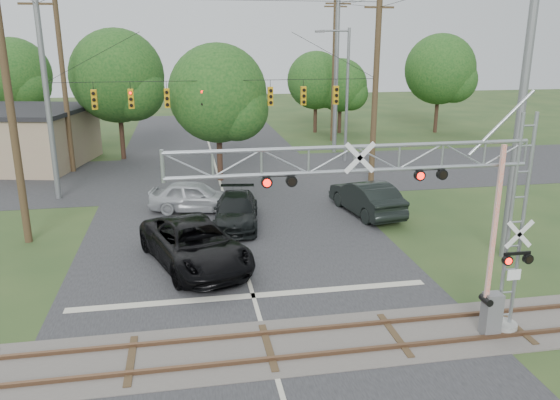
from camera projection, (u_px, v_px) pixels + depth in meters
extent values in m
plane|color=#263F1D|center=(280.00, 389.00, 14.47)|extent=(160.00, 160.00, 0.00)
cube|color=#252527|center=(240.00, 250.00, 23.91)|extent=(14.00, 90.00, 0.02)
cube|color=#252527|center=(218.00, 175.00, 37.12)|extent=(90.00, 12.00, 0.02)
cube|color=#554F4A|center=(268.00, 348.00, 16.35)|extent=(90.00, 3.20, 0.05)
cube|color=brown|center=(272.00, 359.00, 15.65)|extent=(90.00, 0.12, 0.14)
cube|color=brown|center=(265.00, 333.00, 17.01)|extent=(90.00, 0.12, 0.14)
cylinder|color=gray|center=(503.00, 327.00, 17.30)|extent=(0.87, 0.87, 0.29)
cube|color=silver|center=(514.00, 275.00, 16.47)|extent=(0.43, 0.03, 0.34)
cube|color=slate|center=(491.00, 315.00, 16.86)|extent=(0.53, 0.43, 1.44)
cube|color=red|center=(495.00, 226.00, 15.98)|extent=(0.13, 0.09, 4.82)
cylinder|color=slate|center=(47.00, 99.00, 30.11)|extent=(0.32, 0.32, 11.50)
cylinder|color=#41331E|center=(375.00, 93.00, 33.33)|extent=(0.36, 0.36, 11.50)
cylinder|color=black|center=(219.00, 81.00, 31.48)|extent=(19.00, 0.03, 0.03)
cube|color=#CA8F0E|center=(94.00, 99.00, 30.56)|extent=(0.30, 0.30, 1.10)
cube|color=#CA8F0E|center=(131.00, 99.00, 30.90)|extent=(0.30, 0.30, 1.10)
cube|color=#CA8F0E|center=(167.00, 98.00, 31.24)|extent=(0.30, 0.30, 1.10)
cube|color=#CA8F0E|center=(202.00, 98.00, 31.58)|extent=(0.30, 0.30, 1.10)
cube|color=#CA8F0E|center=(237.00, 97.00, 31.91)|extent=(0.30, 0.30, 1.10)
cube|color=#CA8F0E|center=(270.00, 96.00, 32.25)|extent=(0.30, 0.30, 1.10)
cube|color=#CA8F0E|center=(303.00, 96.00, 32.59)|extent=(0.30, 0.30, 1.10)
cube|color=#CA8F0E|center=(336.00, 95.00, 32.93)|extent=(0.30, 0.30, 1.10)
imported|color=black|center=(195.00, 244.00, 22.16)|extent=(5.01, 7.21, 1.83)
imported|color=black|center=(236.00, 211.00, 26.98)|extent=(2.79, 5.45, 1.51)
imported|color=#A3A6AA|center=(195.00, 196.00, 29.22)|extent=(5.13, 2.94, 1.64)
imported|color=black|center=(366.00, 197.00, 28.75)|extent=(2.75, 5.66, 1.79)
cylinder|color=slate|center=(347.00, 97.00, 40.12)|extent=(0.22, 0.22, 9.69)
cylinder|color=slate|center=(335.00, 31.00, 38.62)|extent=(2.15, 0.13, 0.13)
cube|color=slate|center=(320.00, 31.00, 38.46)|extent=(0.65, 0.27, 0.16)
cylinder|color=#41331E|center=(64.00, 82.00, 36.48)|extent=(0.34, 0.34, 12.26)
cylinder|color=slate|center=(336.00, 76.00, 43.23)|extent=(0.34, 0.34, 12.22)
cube|color=#41331E|center=(338.00, 3.00, 41.70)|extent=(2.00, 0.12, 0.12)
cylinder|color=#41331E|center=(10.00, 108.00, 23.26)|extent=(0.34, 0.34, 12.15)
cylinder|color=slate|center=(521.00, 111.00, 21.54)|extent=(0.34, 0.34, 12.37)
cylinder|color=#41331E|center=(334.00, 72.00, 48.05)|extent=(0.34, 0.34, 12.28)
cube|color=#41331E|center=(336.00, 6.00, 46.51)|extent=(2.00, 0.12, 0.12)
cylinder|color=#352218|center=(20.00, 118.00, 49.23)|extent=(0.36, 0.36, 4.18)
sphere|color=#123F15|center=(14.00, 75.00, 48.16)|extent=(6.46, 6.46, 6.46)
cylinder|color=#352218|center=(122.00, 130.00, 41.57)|extent=(0.36, 0.36, 4.46)
sphere|color=#123F15|center=(117.00, 76.00, 40.42)|extent=(6.90, 6.90, 6.90)
cylinder|color=#352218|center=(220.00, 150.00, 35.23)|extent=(0.36, 0.36, 4.01)
sphere|color=#123F15|center=(218.00, 93.00, 34.20)|extent=(6.19, 6.19, 6.19)
cylinder|color=#352218|center=(315.00, 114.00, 53.73)|extent=(0.36, 0.36, 3.60)
sphere|color=#123F15|center=(316.00, 80.00, 52.80)|extent=(5.56, 5.56, 5.56)
cylinder|color=#352218|center=(340.00, 116.00, 53.52)|extent=(0.36, 0.36, 3.29)
sphere|color=#123F15|center=(341.00, 85.00, 52.67)|extent=(5.09, 5.09, 5.09)
cylinder|color=#352218|center=(437.00, 110.00, 53.64)|extent=(0.36, 0.36, 4.35)
sphere|color=#123F15|center=(440.00, 69.00, 52.52)|extent=(6.72, 6.72, 6.72)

